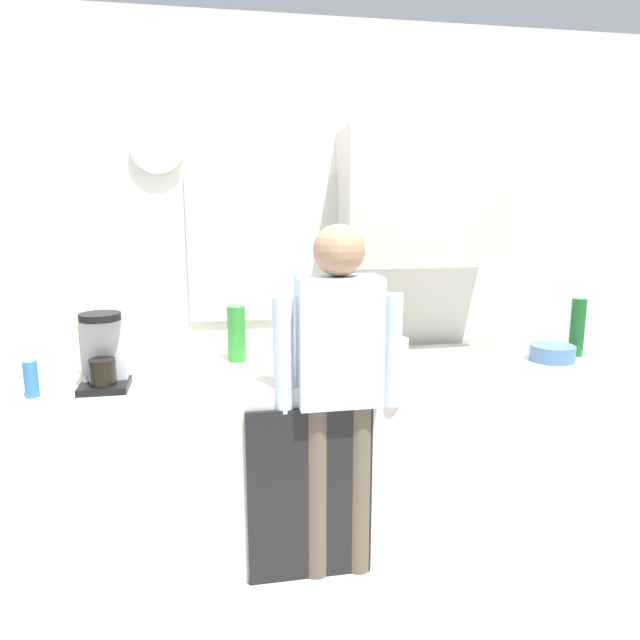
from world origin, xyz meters
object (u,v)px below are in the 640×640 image
(cup_white_mug, at_px, (331,346))
(coffee_maker, at_px, (104,354))
(cup_yellow_cup, at_px, (393,346))
(bottle_green_wine, at_px, (577,327))
(bottle_clear_soda, at_px, (236,334))
(bottle_olive_oil, at_px, (87,350))
(person_at_sink, at_px, (338,375))
(cup_terracotta_mug, at_px, (284,365))
(mixing_bowl, at_px, (552,353))
(dish_soap, at_px, (31,378))
(potted_plant, at_px, (336,338))
(storage_canister, at_px, (393,357))

(cup_white_mug, bearing_deg, coffee_maker, -161.56)
(cup_yellow_cup, bearing_deg, bottle_green_wine, -12.99)
(bottle_green_wine, height_order, bottle_clear_soda, bottle_green_wine)
(bottle_olive_oil, distance_m, person_at_sink, 1.14)
(coffee_maker, relative_size, cup_white_mug, 3.47)
(cup_white_mug, distance_m, cup_terracotta_mug, 0.42)
(bottle_clear_soda, distance_m, cup_white_mug, 0.50)
(person_at_sink, bearing_deg, mixing_bowl, 8.13)
(bottle_green_wine, xyz_separation_m, dish_soap, (-2.59, -0.19, -0.07))
(potted_plant, bearing_deg, mixing_bowl, -7.57)
(potted_plant, bearing_deg, cup_white_mug, 86.30)
(coffee_maker, height_order, person_at_sink, person_at_sink)
(dish_soap, distance_m, person_at_sink, 1.27)
(mixing_bowl, height_order, storage_canister, storage_canister)
(bottle_clear_soda, relative_size, cup_terracotta_mug, 3.04)
(bottle_olive_oil, bearing_deg, cup_white_mug, 8.76)
(bottle_clear_soda, bearing_deg, storage_canister, -28.31)
(cup_terracotta_mug, distance_m, storage_canister, 0.50)
(cup_white_mug, distance_m, person_at_sink, 0.50)
(cup_terracotta_mug, relative_size, person_at_sink, 0.06)
(cup_yellow_cup, relative_size, potted_plant, 0.37)
(bottle_olive_oil, distance_m, cup_yellow_cup, 1.51)
(potted_plant, bearing_deg, cup_terracotta_mug, -152.63)
(coffee_maker, distance_m, cup_white_mug, 1.12)
(coffee_maker, relative_size, person_at_sink, 0.21)
(bottle_clear_soda, xyz_separation_m, cup_yellow_cup, (0.82, -0.00, -0.10))
(mixing_bowl, distance_m, potted_plant, 1.10)
(coffee_maker, distance_m, dish_soap, 0.29)
(coffee_maker, distance_m, bottle_green_wine, 2.32)
(bottle_olive_oil, height_order, cup_white_mug, bottle_olive_oil)
(bottle_green_wine, relative_size, cup_yellow_cup, 3.53)
(cup_white_mug, distance_m, cup_yellow_cup, 0.33)
(bottle_green_wine, distance_m, cup_yellow_cup, 0.95)
(coffee_maker, height_order, mixing_bowl, coffee_maker)
(cup_terracotta_mug, relative_size, potted_plant, 0.40)
(dish_soap, xyz_separation_m, person_at_sink, (1.27, -0.07, -0.04))
(cup_terracotta_mug, bearing_deg, mixing_bowl, -0.10)
(bottle_olive_oil, height_order, person_at_sink, person_at_sink)
(bottle_green_wine, xyz_separation_m, storage_canister, (-1.04, -0.16, -0.06))
(mixing_bowl, relative_size, person_at_sink, 0.14)
(dish_soap, bearing_deg, person_at_sink, -3.11)
(cup_terracotta_mug, bearing_deg, bottle_olive_oil, 171.49)
(cup_white_mug, height_order, potted_plant, potted_plant)
(cup_white_mug, bearing_deg, potted_plant, -93.70)
(cup_white_mug, xyz_separation_m, person_at_sink, (-0.07, -0.50, -0.00))
(coffee_maker, xyz_separation_m, bottle_olive_oil, (-0.10, 0.17, -0.02))
(storage_canister, bearing_deg, bottle_green_wine, 8.67)
(bottle_green_wine, bearing_deg, bottle_olive_oil, 178.62)
(storage_canister, bearing_deg, bottle_clear_soda, 151.69)
(cup_white_mug, bearing_deg, bottle_clear_soda, -177.35)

